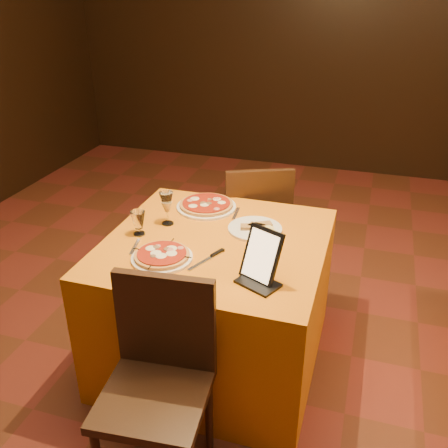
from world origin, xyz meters
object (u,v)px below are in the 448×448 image
(pizza_near, at_px, (162,256))
(wine_glass, at_px, (167,208))
(main_table, at_px, (216,301))
(chair_main_far, at_px, (253,224))
(chair_main_near, at_px, (154,398))
(tablet, at_px, (261,255))
(pizza_far, at_px, (206,206))
(water_glass, at_px, (138,223))

(pizza_near, height_order, wine_glass, wine_glass)
(main_table, height_order, chair_main_far, chair_main_far)
(chair_main_near, relative_size, chair_main_far, 1.00)
(tablet, bearing_deg, main_table, 162.45)
(tablet, bearing_deg, chair_main_far, 130.68)
(chair_main_near, xyz_separation_m, pizza_far, (-0.17, 1.15, 0.31))
(wine_glass, relative_size, water_glass, 1.46)
(chair_main_far, relative_size, wine_glass, 4.79)
(pizza_near, height_order, tablet, tablet)
(pizza_near, height_order, water_glass, water_glass)
(main_table, relative_size, wine_glass, 5.79)
(pizza_near, relative_size, wine_glass, 1.54)
(main_table, bearing_deg, pizza_far, 116.05)
(chair_main_far, xyz_separation_m, pizza_near, (-0.19, -1.05, 0.31))
(chair_main_near, distance_m, pizza_far, 1.21)
(pizza_near, xyz_separation_m, pizza_far, (0.01, 0.61, 0.00))
(pizza_near, bearing_deg, wine_glass, 108.85)
(chair_main_far, height_order, pizza_far, chair_main_far)
(chair_main_far, height_order, water_glass, chair_main_far)
(wine_glass, bearing_deg, pizza_near, -71.15)
(main_table, xyz_separation_m, wine_glass, (-0.31, 0.10, 0.47))
(main_table, xyz_separation_m, chair_main_near, (0.00, -0.80, 0.08))
(chair_main_far, bearing_deg, water_glass, 41.15)
(chair_main_near, bearing_deg, water_glass, 112.95)
(main_table, xyz_separation_m, tablet, (0.30, -0.28, 0.49))
(chair_main_far, bearing_deg, main_table, 66.21)
(tablet, bearing_deg, wine_glass, 173.33)
(main_table, height_order, water_glass, water_glass)
(chair_main_far, bearing_deg, pizza_far, 45.03)
(pizza_far, relative_size, tablet, 1.41)
(pizza_near, bearing_deg, water_glass, 137.39)
(chair_main_far, bearing_deg, wine_glass, 42.68)
(water_glass, bearing_deg, pizza_far, 60.98)
(chair_main_near, relative_size, wine_glass, 4.79)
(pizza_near, relative_size, pizza_far, 0.85)
(water_glass, bearing_deg, chair_main_near, -61.79)
(chair_main_near, height_order, pizza_near, chair_main_near)
(main_table, relative_size, chair_main_far, 1.21)
(main_table, relative_size, chair_main_near, 1.21)
(chair_main_near, xyz_separation_m, tablet, (0.30, 0.52, 0.41))
(pizza_far, relative_size, wine_glass, 1.81)
(chair_main_near, bearing_deg, tablet, 54.93)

